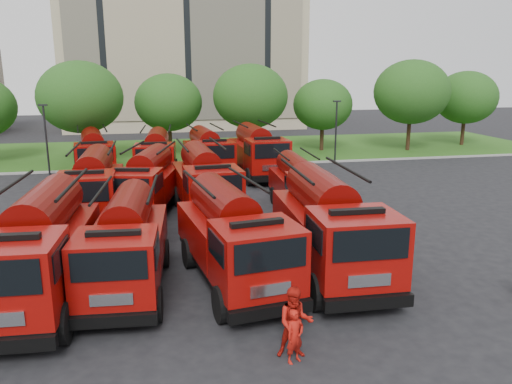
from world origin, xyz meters
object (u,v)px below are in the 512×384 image
fire_truck_7 (299,184)px  fire_truck_8 (94,155)px  fire_truck_0 (38,249)px  fire_truck_2 (233,237)px  fire_truck_11 (257,152)px  fire_truck_10 (208,153)px  firefighter_1 (295,356)px  fire_truck_4 (93,187)px  firefighter_0 (294,361)px  firefighter_5 (327,204)px  fire_truck_5 (146,183)px  firefighter_4 (118,235)px  fire_truck_3 (329,226)px  fire_truck_6 (205,182)px  firefighter_3 (398,276)px  fire_truck_9 (157,156)px  fire_truck_1 (126,244)px

fire_truck_7 → fire_truck_8: fire_truck_8 is taller
fire_truck_0 → fire_truck_8: bearing=94.3°
fire_truck_2 → fire_truck_11: 18.47m
fire_truck_10 → firefighter_1: fire_truck_10 is taller
fire_truck_0 → fire_truck_4: (0.71, 9.29, -0.08)m
firefighter_1 → firefighter_0: bearing=-96.8°
firefighter_5 → fire_truck_2: bearing=74.9°
firefighter_0 → firefighter_5: 16.13m
fire_truck_5 → firefighter_1: bearing=-61.4°
fire_truck_11 → firefighter_1: size_ratio=4.06×
firefighter_0 → fire_truck_5: bearing=79.2°
firefighter_4 → fire_truck_3: bearing=-154.7°
firefighter_1 → firefighter_5: size_ratio=1.20×
fire_truck_10 → fire_truck_4: bearing=-130.2°
fire_truck_0 → fire_truck_4: bearing=88.9°
fire_truck_6 → firefighter_3: size_ratio=4.31×
fire_truck_0 → fire_truck_9: fire_truck_0 is taller
fire_truck_3 → firefighter_0: size_ratio=5.48×
fire_truck_2 → fire_truck_5: bearing=99.7°
fire_truck_2 → fire_truck_1: bearing=168.1°
fire_truck_4 → firefighter_1: size_ratio=3.87×
fire_truck_3 → firefighter_1: size_ratio=4.12×
fire_truck_6 → firefighter_4: size_ratio=4.71×
fire_truck_6 → fire_truck_4: bearing=175.9°
fire_truck_2 → fire_truck_9: bearing=89.5°
fire_truck_1 → fire_truck_2: bearing=0.7°
fire_truck_5 → firefighter_0: (3.90, -14.97, -1.67)m
fire_truck_9 → fire_truck_1: bearing=-90.5°
fire_truck_0 → fire_truck_2: bearing=5.7°
fire_truck_4 → firefighter_5: (12.64, 0.52, -1.74)m
fire_truck_4 → firefighter_0: 15.89m
fire_truck_10 → firefighter_1: 23.99m
fire_truck_6 → firefighter_4: fire_truck_6 is taller
fire_truck_5 → fire_truck_11: size_ratio=0.96×
fire_truck_10 → firefighter_0: (-0.34, -24.19, -1.68)m
fire_truck_1 → firefighter_3: 9.99m
fire_truck_3 → firefighter_4: size_ratio=4.88×
fire_truck_3 → fire_truck_11: size_ratio=1.02×
fire_truck_1 → firefighter_4: size_ratio=4.40×
fire_truck_9 → firefighter_0: size_ratio=5.08×
fire_truck_1 → fire_truck_0: bearing=-165.3°
fire_truck_6 → fire_truck_7: size_ratio=1.21×
firefighter_4 → fire_truck_5: bearing=-50.0°
fire_truck_2 → fire_truck_11: size_ratio=0.98×
fire_truck_10 → firefighter_5: (5.79, -9.27, -1.68)m
fire_truck_6 → fire_truck_11: (4.69, 8.90, 0.05)m
fire_truck_8 → fire_truck_11: bearing=-15.6°
fire_truck_11 → firefighter_1: (-3.74, -23.01, -1.80)m
firefighter_4 → firefighter_5: 11.84m
firefighter_3 → firefighter_4: size_ratio=1.09×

